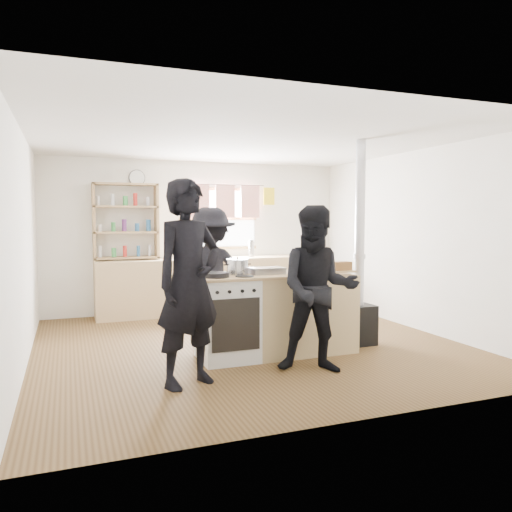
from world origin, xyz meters
name	(u,v)px	position (x,y,z in m)	size (l,w,h in m)	color
ground	(249,344)	(0.00, 0.00, -0.01)	(5.00, 5.00, 0.01)	brown
back_counter	(203,286)	(0.00, 2.22, 0.45)	(3.40, 0.55, 0.90)	tan
shelving_unit	(126,221)	(-1.20, 2.34, 1.51)	(1.00, 0.28, 1.20)	tan
thermos	(251,249)	(0.85, 2.22, 1.03)	(0.10, 0.10, 0.27)	silver
cooking_island	(277,314)	(0.14, -0.55, 0.47)	(1.97, 0.64, 0.93)	silver
skillet_greens	(215,274)	(-0.61, -0.63, 0.96)	(0.37, 0.37, 0.05)	black
roast_tray	(267,270)	(0.03, -0.53, 0.97)	(0.39, 0.25, 0.07)	silver
stockpot_stove	(238,267)	(-0.30, -0.47, 1.02)	(0.24, 0.24, 0.20)	silver
stockpot_counter	(310,263)	(0.61, -0.46, 1.03)	(0.29, 0.29, 0.22)	#B3B3B6
bread_board	(342,268)	(0.91, -0.66, 0.98)	(0.29, 0.21, 0.12)	tan
flue_heater	(359,292)	(1.28, -0.46, 0.65)	(0.35, 0.35, 2.50)	black
person_near_left	(189,283)	(-1.03, -1.22, 0.96)	(0.70, 0.46, 1.92)	black
person_near_right	(318,289)	(0.28, -1.28, 0.84)	(0.82, 0.64, 1.69)	black
person_far	(210,275)	(-0.40, 0.32, 0.85)	(1.09, 0.63, 1.69)	black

